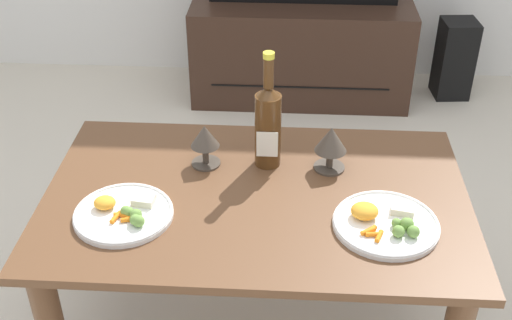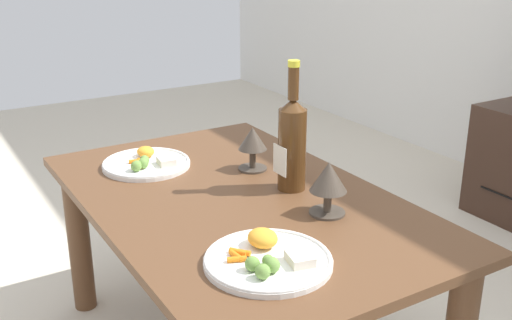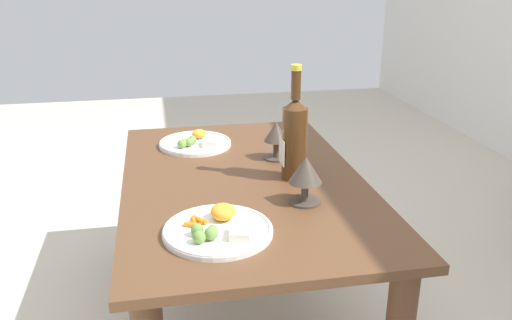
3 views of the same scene
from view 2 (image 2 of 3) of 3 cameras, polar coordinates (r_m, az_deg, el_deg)
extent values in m
cube|color=brown|center=(1.60, -1.72, -3.87)|extent=(1.14, 0.72, 0.03)
cylinder|color=brown|center=(2.04, -16.10, -7.10)|extent=(0.07, 0.07, 0.49)
cylinder|color=brown|center=(2.24, -1.50, -3.78)|extent=(0.07, 0.07, 0.49)
cylinder|color=#4C2D14|center=(1.61, 3.36, 0.94)|extent=(0.07, 0.07, 0.22)
cone|color=#4C2D14|center=(1.57, 3.45, 5.14)|extent=(0.07, 0.07, 0.03)
cylinder|color=#4C2D14|center=(1.56, 3.49, 7.11)|extent=(0.03, 0.03, 0.08)
cylinder|color=yellow|center=(1.55, 3.53, 8.92)|extent=(0.03, 0.03, 0.02)
cube|color=silver|center=(1.60, 2.22, -0.03)|extent=(0.06, 0.00, 0.08)
cylinder|color=#473D33|center=(1.78, -0.32, -0.78)|extent=(0.08, 0.08, 0.01)
cylinder|color=#473D33|center=(1.77, -0.32, 0.16)|extent=(0.02, 0.02, 0.06)
cone|color=#473D33|center=(1.75, -0.32, 2.02)|extent=(0.08, 0.08, 0.07)
cylinder|color=#473D33|center=(1.51, 6.60, -4.85)|extent=(0.09, 0.09, 0.01)
cylinder|color=#473D33|center=(1.50, 6.65, -3.81)|extent=(0.02, 0.02, 0.05)
cone|color=#473D33|center=(1.47, 6.75, -1.54)|extent=(0.09, 0.09, 0.07)
cylinder|color=white|center=(1.83, -10.12, -0.42)|extent=(0.26, 0.26, 0.01)
torus|color=white|center=(1.82, -10.14, -0.19)|extent=(0.25, 0.25, 0.01)
ellipsoid|color=orange|center=(1.87, -10.20, 0.77)|extent=(0.06, 0.05, 0.03)
cube|color=beige|center=(1.80, -8.31, -0.12)|extent=(0.06, 0.05, 0.02)
cylinder|color=orange|center=(1.79, -10.83, -0.48)|extent=(0.04, 0.02, 0.01)
cylinder|color=orange|center=(1.81, -10.63, -0.27)|extent=(0.04, 0.03, 0.01)
cylinder|color=orange|center=(1.82, -10.53, -0.15)|extent=(0.04, 0.02, 0.01)
cylinder|color=orange|center=(1.83, -11.05, -0.10)|extent=(0.02, 0.04, 0.01)
sphere|color=olive|center=(1.76, -11.05, -0.57)|extent=(0.03, 0.03, 0.03)
sphere|color=olive|center=(1.78, -10.43, -0.31)|extent=(0.03, 0.03, 0.03)
sphere|color=olive|center=(1.81, -10.30, 0.02)|extent=(0.03, 0.03, 0.03)
sphere|color=olive|center=(1.77, -10.97, -0.47)|extent=(0.03, 0.03, 0.03)
sphere|color=olive|center=(1.80, -10.31, -0.12)|extent=(0.03, 0.03, 0.03)
cylinder|color=white|center=(1.28, 1.12, -9.41)|extent=(0.27, 0.27, 0.01)
torus|color=white|center=(1.28, 1.13, -9.09)|extent=(0.26, 0.26, 0.01)
ellipsoid|color=orange|center=(1.32, 0.62, -7.25)|extent=(0.07, 0.06, 0.04)
cube|color=beige|center=(1.26, 4.10, -9.10)|extent=(0.07, 0.06, 0.02)
cylinder|color=orange|center=(1.29, -1.37, -8.54)|extent=(0.04, 0.03, 0.01)
cylinder|color=orange|center=(1.29, -1.66, -8.52)|extent=(0.04, 0.03, 0.01)
cylinder|color=orange|center=(1.28, -1.84, -8.87)|extent=(0.04, 0.02, 0.01)
cylinder|color=orange|center=(1.27, -1.79, -9.18)|extent=(0.03, 0.04, 0.01)
sphere|color=olive|center=(1.23, 1.46, -9.66)|extent=(0.03, 0.03, 0.03)
sphere|color=olive|center=(1.22, 1.51, -9.73)|extent=(0.03, 0.03, 0.03)
sphere|color=olive|center=(1.25, 1.11, -9.29)|extent=(0.02, 0.02, 0.02)
sphere|color=olive|center=(1.23, -0.34, -9.60)|extent=(0.03, 0.03, 0.03)
sphere|color=olive|center=(1.20, 0.62, -10.31)|extent=(0.03, 0.03, 0.03)
camera|label=1|loc=(1.43, -68.36, 25.05)|focal=45.68mm
camera|label=3|loc=(0.52, 81.46, 1.01)|focal=37.38mm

